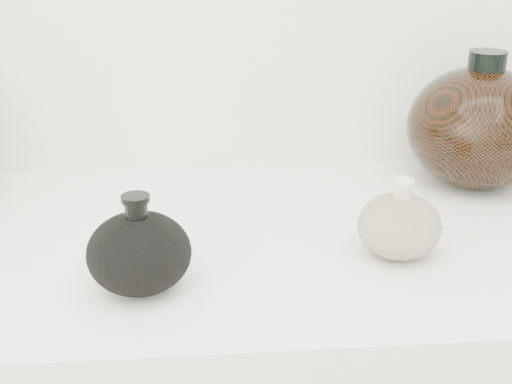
{
  "coord_description": "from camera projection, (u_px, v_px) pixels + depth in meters",
  "views": [
    {
      "loc": [
        -0.01,
        0.15,
        1.29
      ],
      "look_at": [
        0.05,
        0.92,
        0.97
      ],
      "focal_mm": 50.0,
      "sensor_mm": 36.0,
      "label": 1
    }
  ],
  "objects": [
    {
      "name": "black_gourd_vase",
      "position": [
        139.0,
        252.0,
        0.76
      ],
      "size": [
        0.13,
        0.13,
        0.11
      ],
      "color": "black",
      "rests_on": "display_counter"
    },
    {
      "name": "cream_gourd_vase",
      "position": [
        399.0,
        225.0,
        0.83
      ],
      "size": [
        0.13,
        0.13,
        0.1
      ],
      "color": "beige",
      "rests_on": "display_counter"
    },
    {
      "name": "right_round_pot",
      "position": [
        479.0,
        127.0,
        1.02
      ],
      "size": [
        0.26,
        0.26,
        0.2
      ],
      "color": "black",
      "rests_on": "display_counter"
    }
  ]
}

